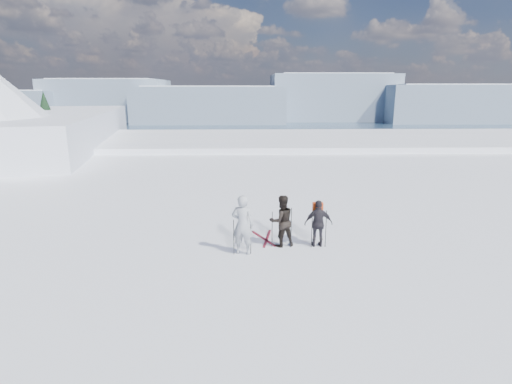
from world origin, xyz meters
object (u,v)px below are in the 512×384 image
skier_grey (243,225)px  skier_dark (282,221)px  skier_pack (318,224)px  skis_loose (265,238)px

skier_grey → skier_dark: skier_grey is taller
skier_pack → skis_loose: bearing=-21.7°
skier_grey → skier_dark: size_ratio=1.11×
skier_dark → skier_grey: bearing=8.7°
skier_grey → skier_pack: size_ratio=1.22×
skier_grey → skier_dark: (1.30, 0.63, -0.09)m
skis_loose → skier_grey: bearing=-121.3°
skier_grey → skis_loose: bearing=-108.0°
skier_grey → skier_dark: bearing=-140.6°
skier_pack → skier_grey: bearing=13.5°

